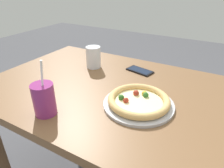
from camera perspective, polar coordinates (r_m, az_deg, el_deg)
name	(u,v)px	position (r m, az deg, el deg)	size (l,w,h in m)	color
dining_table	(103,104)	(1.08, -2.61, -5.77)	(1.17, 0.85, 0.75)	brown
pizza_near	(139,101)	(0.86, 7.51, -4.90)	(0.30, 0.30, 0.04)	#B7B7BC
drink_cup_colored	(44,99)	(0.82, -18.65, -4.10)	(0.09, 0.09, 0.23)	#8C2D72
water_cup_clear	(93,57)	(1.21, -5.27, 7.65)	(0.09, 0.09, 0.13)	silver
cell_phone	(140,71)	(1.18, 7.87, 3.76)	(0.16, 0.11, 0.01)	black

